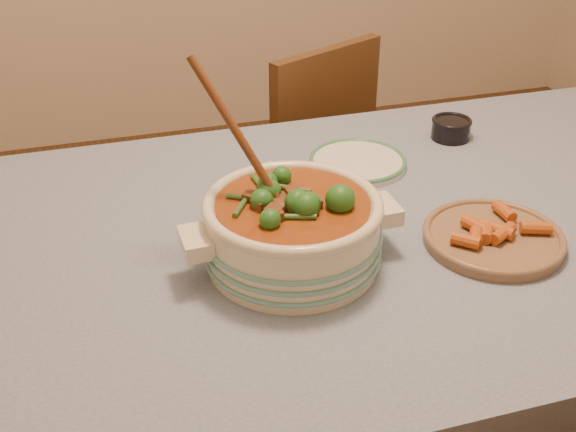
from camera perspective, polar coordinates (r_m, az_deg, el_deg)
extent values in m
cube|color=brown|center=(1.53, 9.30, -1.07)|extent=(1.60, 1.00, 0.05)
cube|color=#8393AA|center=(1.52, 9.39, -0.17)|extent=(1.68, 1.08, 0.01)
cylinder|color=brown|center=(1.98, -16.99, -7.09)|extent=(0.07, 0.07, 0.70)
cylinder|color=brown|center=(2.38, 20.23, -0.70)|extent=(0.07, 0.07, 0.70)
cylinder|color=beige|center=(1.32, 0.36, -1.46)|extent=(0.33, 0.33, 0.12)
torus|color=beige|center=(1.29, 0.37, 0.88)|extent=(0.33, 0.33, 0.02)
cube|color=beige|center=(1.37, 7.48, 0.48)|extent=(0.05, 0.09, 0.03)
cube|color=beige|center=(1.28, -7.30, -2.09)|extent=(0.05, 0.09, 0.03)
cylinder|color=maroon|center=(1.30, 0.37, 0.58)|extent=(0.28, 0.28, 0.02)
cylinder|color=silver|center=(1.70, 5.52, 4.21)|extent=(0.29, 0.29, 0.02)
torus|color=#3B8153|center=(1.70, 5.53, 4.42)|extent=(0.23, 0.23, 0.01)
cylinder|color=black|center=(1.87, 12.75, 6.68)|extent=(0.10, 0.10, 0.05)
torus|color=black|center=(1.86, 12.84, 7.36)|extent=(0.10, 0.10, 0.01)
cylinder|color=black|center=(1.87, 12.80, 7.08)|extent=(0.08, 0.08, 0.01)
cylinder|color=olive|center=(1.46, 15.88, -1.77)|extent=(0.34, 0.34, 0.02)
torus|color=olive|center=(1.46, 15.94, -1.45)|extent=(0.27, 0.27, 0.02)
cube|color=#523519|center=(2.42, -0.20, 4.23)|extent=(0.54, 0.54, 0.04)
cube|color=#523519|center=(2.20, 2.97, 7.66)|extent=(0.39, 0.21, 0.44)
cylinder|color=#523519|center=(2.74, 0.16, 2.48)|extent=(0.04, 0.04, 0.44)
cylinder|color=#523519|center=(2.55, -5.74, -0.01)|extent=(0.04, 0.04, 0.44)
cylinder|color=#523519|center=(2.52, 5.42, -0.39)|extent=(0.04, 0.04, 0.44)
cylinder|color=#523519|center=(2.32, -0.61, -3.37)|extent=(0.04, 0.04, 0.44)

